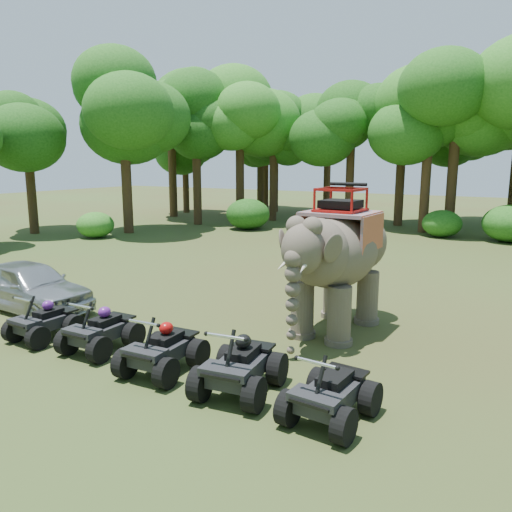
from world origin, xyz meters
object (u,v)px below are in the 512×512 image
(parked_car, at_px, (29,286))
(atv_2, at_px, (162,343))
(atv_1, at_px, (100,325))
(atv_4, at_px, (331,385))
(elephant, at_px, (338,259))
(atv_0, at_px, (44,316))
(atv_3, at_px, (240,358))

(parked_car, relative_size, atv_2, 2.49)
(parked_car, xyz_separation_m, atv_1, (4.11, -1.22, -0.11))
(parked_car, relative_size, atv_4, 2.54)
(parked_car, height_order, atv_1, parked_car)
(elephant, bearing_deg, atv_0, -141.47)
(elephant, relative_size, atv_3, 2.45)
(atv_3, bearing_deg, parked_car, 162.67)
(parked_car, height_order, atv_4, parked_car)
(parked_car, distance_m, atv_1, 4.29)
(atv_0, bearing_deg, atv_3, 1.60)
(parked_car, xyz_separation_m, atv_4, (9.73, -1.54, -0.10))
(elephant, height_order, parked_car, elephant)
(elephant, bearing_deg, parked_car, -158.24)
(atv_3, bearing_deg, atv_4, -10.65)
(atv_2, distance_m, atv_4, 3.64)
(parked_car, height_order, atv_2, parked_car)
(atv_3, bearing_deg, atv_2, 173.44)
(atv_4, bearing_deg, parked_car, 175.67)
(atv_1, distance_m, atv_4, 5.63)
(elephant, relative_size, atv_2, 2.59)
(atv_0, xyz_separation_m, atv_4, (7.35, -0.17, 0.04))
(atv_1, bearing_deg, elephant, 43.13)
(parked_car, distance_m, atv_2, 6.26)
(atv_0, bearing_deg, atv_1, 7.23)
(atv_1, bearing_deg, atv_2, -7.72)
(elephant, height_order, atv_0, elephant)
(atv_1, xyz_separation_m, atv_4, (5.62, -0.32, 0.00))
(parked_car, distance_m, atv_4, 9.86)
(atv_2, relative_size, atv_4, 1.02)
(elephant, distance_m, atv_2, 4.86)
(elephant, xyz_separation_m, atv_0, (-5.82, -4.13, -1.26))
(parked_car, relative_size, atv_3, 2.36)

